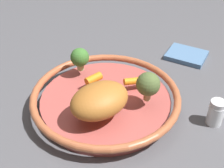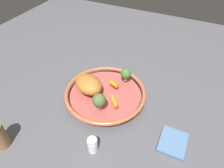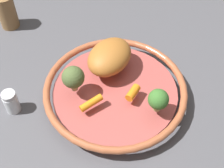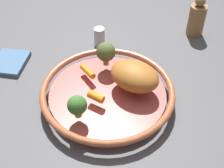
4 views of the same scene
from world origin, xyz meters
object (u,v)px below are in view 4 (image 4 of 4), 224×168
Objects in this scene: roast_chicken_piece at (135,76)px; baby_carrot_left at (88,71)px; serving_bowl at (108,94)px; broccoli_floret_edge at (77,106)px; pepper_mill at (197,18)px; broccoli_floret_small at (106,52)px; salt_shaker at (99,37)px; baby_carrot_near_rim at (96,97)px; dish_towel at (10,62)px.

baby_carrot_left is at bearing -99.61° from roast_chicken_piece.
baby_carrot_left is (-0.05, -0.06, 0.03)m from serving_bowl.
baby_carrot_left is 0.94× the size of broccoli_floret_edge.
roast_chicken_piece is 2.33× the size of baby_carrot_left.
roast_chicken_piece is 0.38m from pepper_mill.
serving_bowl is 2.67× the size of roast_chicken_piece.
broccoli_floret_small reaches higher than salt_shaker.
baby_carrot_near_rim is 0.48m from pepper_mill.
baby_carrot_left is at bearing -126.10° from serving_bowl.
baby_carrot_left is 0.27m from dish_towel.
serving_bowl is 8.47× the size of baby_carrot_near_rim.
broccoli_floret_edge is at bearing 53.28° from dish_towel.
baby_carrot_left is at bearing -175.14° from broccoli_floret_edge.
baby_carrot_left is 0.07m from broccoli_floret_small.
dish_towel is at bearing -115.36° from baby_carrot_near_rim.
baby_carrot_near_rim is 0.14m from broccoli_floret_small.
serving_bowl is at bearing 16.86° from salt_shaker.
roast_chicken_piece is 2.19× the size of broccoli_floret_edge.
serving_bowl is 0.12m from broccoli_floret_small.
broccoli_floret_small reaches higher than baby_carrot_near_rim.
salt_shaker is at bearing -160.93° from broccoli_floret_small.
baby_carrot_near_rim is 0.74× the size of baby_carrot_left.
roast_chicken_piece reaches higher than baby_carrot_near_rim.
baby_carrot_left is at bearing -42.83° from pepper_mill.
baby_carrot_near_rim is at bearing 25.31° from baby_carrot_left.
pepper_mill is at bearing 111.66° from salt_shaker.
broccoli_floret_small is at bearing 140.17° from baby_carrot_left.
dish_towel is at bearing -126.72° from broccoli_floret_edge.
broccoli_floret_small is (-0.10, -0.02, 0.06)m from serving_bowl.
baby_carrot_near_rim is at bearing 152.62° from broccoli_floret_edge.
salt_shaker is at bearing 120.39° from dish_towel.
baby_carrot_near_rim is 0.34m from dish_towel.
baby_carrot_left reaches higher than serving_bowl.
serving_bowl is 2.55× the size of pepper_mill.
broccoli_floret_edge reaches higher than baby_carrot_left.
roast_chicken_piece is 0.11m from broccoli_floret_small.
baby_carrot_near_rim is 0.69× the size of broccoli_floret_edge.
broccoli_floret_small is at bearing -128.69° from roast_chicken_piece.
broccoli_floret_small is at bearing -166.64° from serving_bowl.
salt_shaker is 0.29m from dish_towel.
pepper_mill reaches higher than baby_carrot_left.
salt_shaker is (-0.22, -0.14, -0.05)m from roast_chicken_piece.
broccoli_floret_small is 0.37m from pepper_mill.
pepper_mill reaches higher than baby_carrot_near_rim.
roast_chicken_piece is at bearing -25.79° from pepper_mill.
baby_carrot_near_rim reaches higher than serving_bowl.
broccoli_floret_edge is at bearing 3.73° from salt_shaker.
baby_carrot_left is 0.81× the size of broccoli_floret_small.
broccoli_floret_small is at bearing 171.97° from broccoli_floret_edge.
pepper_mill is (-0.27, 0.25, -0.03)m from broccoli_floret_small.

